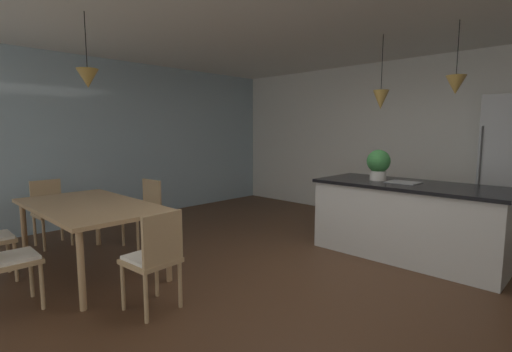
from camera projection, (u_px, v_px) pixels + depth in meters
The scene contains 14 objects.
ground_plane at pixel (315, 286), 3.68m from camera, with size 10.00×8.40×0.04m, color #4C301E.
wall_back_kitchen at pixel (436, 142), 5.83m from camera, with size 10.00×0.12×2.70m, color white.
window_wall_left_glazing at pixel (121, 141), 6.31m from camera, with size 0.06×8.40×2.70m, color #9EB7C6.
dining_table at pixel (89, 210), 3.97m from camera, with size 1.88×1.01×0.74m.
chair_kitchen_end at pixel (154, 257), 3.09m from camera, with size 0.43×0.43×0.87m.
chair_far_left at pixel (144, 210), 4.91m from camera, with size 0.43×0.43×0.87m.
chair_near_right at pixel (5, 257), 3.07m from camera, with size 0.41×0.41×0.87m.
chair_window_end at pixel (51, 210), 4.90m from camera, with size 0.41×0.41×0.87m.
kitchen_island at pixel (409, 219), 4.46m from camera, with size 2.18×0.97×0.91m.
refrigerator at pixel (511, 172), 4.84m from camera, with size 0.66×0.67×1.99m.
pendant_over_table at pixel (88, 78), 3.69m from camera, with size 0.21×0.21×0.74m.
pendant_over_island_main at pixel (381, 99), 4.57m from camera, with size 0.20×0.20×0.90m.
pendant_over_island_aux at pixel (456, 85), 3.97m from camera, with size 0.21×0.21×0.78m.
potted_plant_on_island at pixel (378, 164), 4.67m from camera, with size 0.29×0.29×0.39m.
Camera 1 is at (2.02, -2.94, 1.53)m, focal length 25.75 mm.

